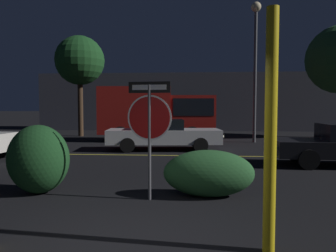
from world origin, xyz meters
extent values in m
plane|color=black|center=(0.00, 0.00, 0.00)|extent=(260.00, 260.00, 0.00)
cube|color=gold|center=(0.00, 8.26, 0.00)|extent=(36.66, 0.12, 0.01)
cylinder|color=#4C4C51|center=(-0.02, 2.32, 1.14)|extent=(0.06, 0.06, 2.27)
cylinder|color=white|center=(-0.02, 2.32, 1.64)|extent=(0.89, 0.12, 0.89)
cylinder|color=#B71414|center=(-0.02, 2.32, 1.64)|extent=(0.82, 0.12, 0.83)
cube|color=black|center=(-0.02, 2.32, 2.23)|extent=(0.84, 0.13, 0.22)
cube|color=white|center=(-0.02, 2.32, 2.23)|extent=(0.69, 0.12, 0.10)
cylinder|color=yellow|center=(1.80, 0.11, 1.54)|extent=(0.15, 0.15, 3.08)
ellipsoid|color=#19421E|center=(-2.46, 2.64, 0.73)|extent=(1.31, 1.12, 1.47)
ellipsoid|color=#285B2D|center=(1.16, 2.65, 0.48)|extent=(1.87, 0.88, 0.97)
cylinder|color=black|center=(-6.26, 7.48, 0.30)|extent=(0.61, 0.24, 0.60)
sphere|color=#F4EFCC|center=(-5.50, 7.11, 0.65)|extent=(0.14, 0.14, 0.14)
cube|color=silver|center=(-0.42, 9.88, 0.59)|extent=(4.93, 2.21, 0.58)
cube|color=black|center=(-0.56, 9.86, 1.10)|extent=(2.05, 1.68, 0.42)
cylinder|color=black|center=(0.97, 10.86, 0.30)|extent=(0.62, 0.26, 0.60)
cylinder|color=black|center=(1.14, 9.20, 0.30)|extent=(0.62, 0.26, 0.60)
cylinder|color=black|center=(-1.98, 10.55, 0.30)|extent=(0.62, 0.26, 0.60)
cylinder|color=black|center=(-1.81, 8.90, 0.30)|extent=(0.62, 0.26, 0.60)
sphere|color=#F4EFCC|center=(1.93, 10.66, 0.62)|extent=(0.14, 0.14, 0.14)
sphere|color=#F4EFCC|center=(2.04, 9.59, 0.62)|extent=(0.14, 0.14, 0.14)
cylinder|color=black|center=(4.22, 5.76, 0.30)|extent=(0.61, 0.23, 0.60)
cylinder|color=black|center=(4.30, 7.41, 0.30)|extent=(0.61, 0.23, 0.60)
sphere|color=#F4EFCC|center=(3.37, 6.09, 0.58)|extent=(0.14, 0.14, 0.14)
sphere|color=#F4EFCC|center=(3.42, 7.16, 0.58)|extent=(0.14, 0.14, 0.14)
cube|color=maroon|center=(0.77, 13.78, 1.42)|extent=(2.47, 2.18, 2.05)
cube|color=black|center=(0.77, 13.78, 1.83)|extent=(2.24, 2.21, 0.90)
cube|color=maroon|center=(-2.29, 13.57, 1.65)|extent=(3.95, 2.41, 2.50)
cylinder|color=black|center=(0.64, 14.81, 0.42)|extent=(0.86, 0.34, 0.84)
cylinder|color=black|center=(0.78, 12.75, 0.42)|extent=(0.86, 0.34, 0.84)
cylinder|color=black|center=(-3.04, 14.55, 0.42)|extent=(0.86, 0.34, 0.84)
cylinder|color=black|center=(-2.89, 12.49, 0.42)|extent=(0.86, 0.34, 0.84)
cylinder|color=#4C4C51|center=(3.99, 13.17, 3.33)|extent=(0.16, 0.16, 6.67)
sphere|color=#F9E5B2|center=(3.99, 13.17, 6.92)|extent=(0.51, 0.51, 0.51)
cylinder|color=#422D1E|center=(-6.23, 16.00, 1.82)|extent=(0.32, 0.32, 3.63)
sphere|color=#19471E|center=(-6.23, 16.00, 4.73)|extent=(3.04, 3.04, 3.04)
cube|color=#4C4C56|center=(0.55, 23.08, 2.23)|extent=(23.76, 4.24, 4.46)
camera|label=1|loc=(0.84, -4.06, 1.85)|focal=35.00mm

